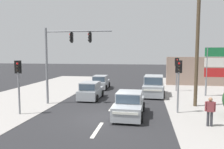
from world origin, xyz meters
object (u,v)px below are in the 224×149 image
(suv_kerbside_parked, at_px, (154,86))
(traffic_signal_mast, at_px, (62,52))
(pedestal_signal_far_median, at_px, (177,69))
(shopping_plaza_sign, at_px, (216,65))
(hatchback_oncoming_mid, at_px, (101,83))
(hatchback_oncoming_near, at_px, (91,91))
(utility_pole_midground_right, at_px, (198,31))
(pedestal_signal_left_kerb, at_px, (18,78))
(sedan_receding_far, at_px, (129,105))
(pedestrian_at_kerb, at_px, (210,110))
(pedestal_signal_right_kerb, at_px, (178,78))

(suv_kerbside_parked, bearing_deg, traffic_signal_mast, -145.32)
(pedestal_signal_far_median, bearing_deg, shopping_plaza_sign, -36.66)
(shopping_plaza_sign, relative_size, hatchback_oncoming_mid, 1.25)
(hatchback_oncoming_near, xyz_separation_m, suv_kerbside_parked, (5.55, 2.61, 0.18))
(utility_pole_midground_right, xyz_separation_m, pedestal_signal_left_kerb, (-11.92, -4.20, -3.24))
(traffic_signal_mast, relative_size, sedan_receding_far, 1.40)
(utility_pole_midground_right, distance_m, pedestal_signal_far_median, 7.52)
(utility_pole_midground_right, xyz_separation_m, hatchback_oncoming_mid, (-8.91, 7.15, -4.96))
(shopping_plaza_sign, relative_size, hatchback_oncoming_near, 1.26)
(pedestal_signal_far_median, relative_size, hatchback_oncoming_near, 0.98)
(utility_pole_midground_right, bearing_deg, pedestal_signal_left_kerb, -160.58)
(pedestal_signal_far_median, bearing_deg, pedestrian_at_kerb, -88.31)
(utility_pole_midground_right, relative_size, suv_kerbside_parked, 2.34)
(traffic_signal_mast, distance_m, pedestal_signal_far_median, 12.47)
(utility_pole_midground_right, distance_m, shopping_plaza_sign, 5.77)
(traffic_signal_mast, distance_m, hatchback_oncoming_near, 4.48)
(utility_pole_midground_right, relative_size, hatchback_oncoming_near, 2.97)
(pedestal_signal_right_kerb, relative_size, hatchback_oncoming_mid, 0.97)
(traffic_signal_mast, relative_size, hatchback_oncoming_near, 1.65)
(traffic_signal_mast, xyz_separation_m, sedan_receding_far, (5.44, -2.36, -3.44))
(utility_pole_midground_right, xyz_separation_m, pedestal_signal_right_kerb, (-1.58, -2.18, -3.24))
(pedestrian_at_kerb, bearing_deg, hatchback_oncoming_mid, 126.13)
(pedestal_signal_right_kerb, distance_m, pedestal_signal_left_kerb, 10.54)
(pedestrian_at_kerb, bearing_deg, suv_kerbside_parked, 107.75)
(traffic_signal_mast, relative_size, pedestrian_at_kerb, 3.68)
(hatchback_oncoming_mid, xyz_separation_m, pedestrian_at_kerb, (8.70, -11.91, 0.22))
(hatchback_oncoming_near, distance_m, pedestrian_at_kerb, 10.39)
(hatchback_oncoming_near, bearing_deg, pedestal_signal_far_median, 33.76)
(pedestal_signal_right_kerb, bearing_deg, hatchback_oncoming_mid, 128.14)
(shopping_plaza_sign, bearing_deg, pedestal_signal_right_kerb, -123.09)
(pedestal_signal_far_median, bearing_deg, pedestal_signal_left_kerb, -136.01)
(traffic_signal_mast, distance_m, hatchback_oncoming_mid, 8.90)
(hatchback_oncoming_mid, bearing_deg, traffic_signal_mast, -99.07)
(sedan_receding_far, bearing_deg, pedestal_signal_right_kerb, 19.41)
(pedestal_signal_far_median, distance_m, shopping_plaza_sign, 4.08)
(pedestal_signal_left_kerb, height_order, hatchback_oncoming_near, pedestal_signal_left_kerb)
(pedestal_signal_right_kerb, distance_m, suv_kerbside_parked, 6.55)
(sedan_receding_far, bearing_deg, hatchback_oncoming_mid, 111.66)
(pedestal_signal_left_kerb, xyz_separation_m, suv_kerbside_parked, (8.90, 8.22, -1.53))
(hatchback_oncoming_near, bearing_deg, sedan_receding_far, -51.02)
(shopping_plaza_sign, bearing_deg, sedan_receding_far, -134.16)
(pedestrian_at_kerb, bearing_deg, pedestal_signal_far_median, 91.69)
(traffic_signal_mast, height_order, pedestrian_at_kerb, traffic_signal_mast)
(pedestal_signal_right_kerb, relative_size, sedan_receding_far, 0.83)
(pedestal_signal_left_kerb, bearing_deg, shopping_plaza_sign, 30.38)
(hatchback_oncoming_mid, bearing_deg, shopping_plaza_sign, -13.56)
(suv_kerbside_parked, bearing_deg, pedestrian_at_kerb, -72.25)
(hatchback_oncoming_mid, bearing_deg, pedestrian_at_kerb, -53.87)
(shopping_plaza_sign, bearing_deg, hatchback_oncoming_mid, 166.44)
(hatchback_oncoming_near, bearing_deg, hatchback_oncoming_mid, 93.37)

